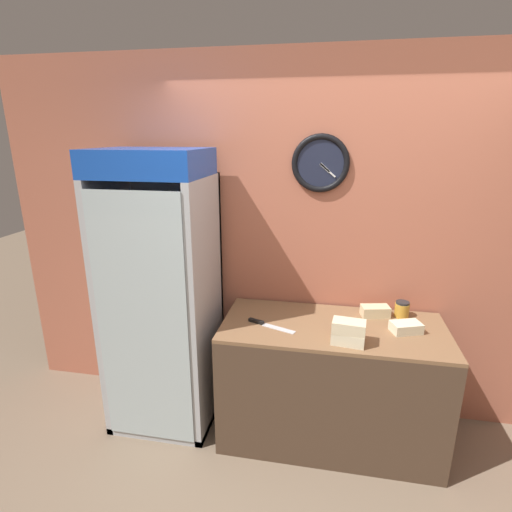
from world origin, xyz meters
name	(u,v)px	position (x,y,z in m)	size (l,w,h in m)	color
wall_back	(337,244)	(0.00, 1.29, 1.36)	(5.20, 0.10, 2.70)	#B7664C
prep_counter	(330,382)	(0.00, 0.89, 0.44)	(1.51, 0.69, 0.89)	#4C3828
beverage_cooler	(164,279)	(-1.24, 0.96, 1.12)	(0.73, 0.67, 2.05)	#B2B7BC
sandwich_stack_bottom	(348,338)	(0.09, 0.67, 0.93)	(0.21, 0.14, 0.08)	beige
sandwich_stack_middle	(349,327)	(0.09, 0.67, 1.00)	(0.21, 0.14, 0.08)	beige
sandwich_flat_left	(406,327)	(0.47, 0.89, 0.92)	(0.22, 0.18, 0.07)	beige
sandwich_flat_right	(375,311)	(0.29, 1.10, 0.93)	(0.21, 0.14, 0.08)	beige
chefs_knife	(265,324)	(-0.46, 0.82, 0.90)	(0.34, 0.16, 0.02)	silver
condiment_jar	(402,309)	(0.48, 1.13, 0.94)	(0.10, 0.10, 0.11)	gold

